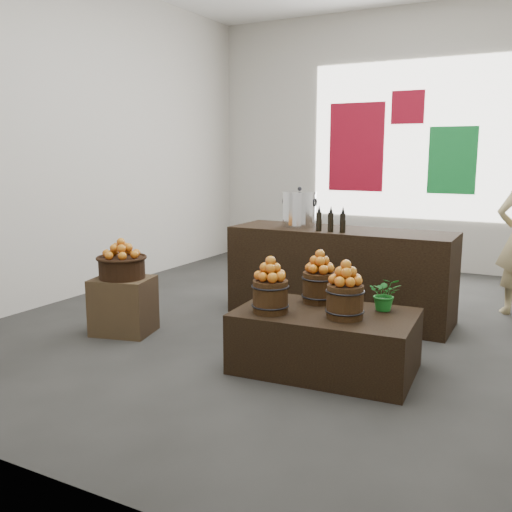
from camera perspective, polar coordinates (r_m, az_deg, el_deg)
The scene contains 21 objects.
ground at distance 6.30m, azimuth 4.72°, elevation -6.45°, with size 7.00×7.00×0.00m, color #32322F.
back_wall at distance 9.36m, azimuth 13.63°, elevation 11.15°, with size 6.00×0.04×4.00m, color #B9B5AB.
back_opening at distance 9.27m, azimuth 15.43°, elevation 11.08°, with size 3.20×0.02×2.40m, color white.
deco_red_left at distance 9.50m, azimuth 10.00°, elevation 10.66°, with size 0.90×0.04×1.40m, color maroon.
deco_green_right at distance 9.14m, azimuth 19.04°, elevation 9.03°, with size 0.70×0.04×1.00m, color #137D31.
deco_red_upper at distance 9.30m, azimuth 14.95°, elevation 14.19°, with size 0.50×0.04×0.50m, color maroon.
crate at distance 5.94m, azimuth -13.11°, elevation -4.85°, with size 0.57×0.47×0.57m, color brown.
wicker_basket at distance 5.86m, azimuth -13.26°, elevation -1.16°, with size 0.46×0.46×0.21m, color black.
apples_in_basket at distance 5.82m, azimuth -13.34°, elevation 0.76°, with size 0.36×0.36×0.19m, color #90040C, non-canonical shape.
display_table at distance 4.87m, azimuth 6.92°, elevation -8.41°, with size 1.46×0.90×0.51m, color black.
apple_bucket_front_left at distance 4.72m, azimuth 1.44°, elevation -4.06°, with size 0.29×0.29×0.27m, color #3B2110.
apples_in_bucket_front_left at distance 4.66m, azimuth 1.45°, elevation -1.28°, with size 0.22×0.22×0.20m, color #90040C, non-canonical shape.
apple_bucket_front_right at distance 4.61m, azimuth 8.88°, elevation -4.52°, with size 0.29×0.29×0.27m, color #3B2110.
apples_in_bucket_front_right at distance 4.55m, azimuth 8.96°, elevation -1.68°, with size 0.22×0.22×0.20m, color #90040C, non-canonical shape.
apple_bucket_rear at distance 5.06m, azimuth 6.34°, elevation -3.14°, with size 0.29×0.29×0.27m, color #3B2110.
apples_in_bucket_rear at distance 5.01m, azimuth 6.40°, elevation -0.54°, with size 0.22×0.22×0.20m, color #90040C, non-canonical shape.
herb_garnish_right at distance 4.88m, azimuth 12.79°, elevation -3.71°, with size 0.26×0.22×0.29m, color #16681E.
herb_garnish_left at distance 5.09m, azimuth 1.15°, elevation -2.84°, with size 0.16×0.13×0.30m, color #16681E.
counter at distance 6.35m, azimuth 8.39°, elevation -1.77°, with size 2.42×0.77×0.99m, color black.
stock_pot_left at distance 6.42m, azimuth 4.36°, elevation 4.60°, with size 0.37×0.37×0.37m, color silver.
oil_cruets at distance 6.02m, azimuth 7.79°, elevation 3.69°, with size 0.26×0.07×0.28m, color black, non-canonical shape.
Camera 1 is at (2.38, -5.55, 1.80)m, focal length 40.00 mm.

